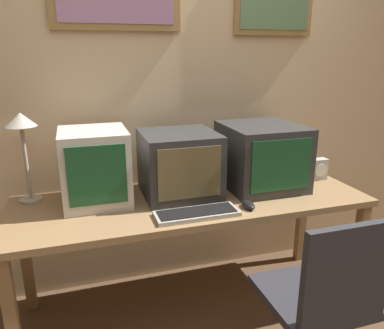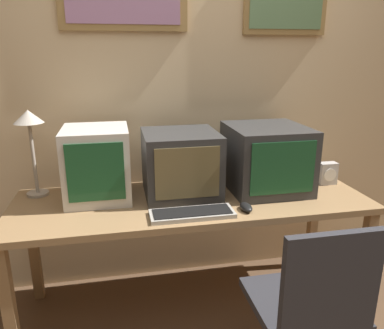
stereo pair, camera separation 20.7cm
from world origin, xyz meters
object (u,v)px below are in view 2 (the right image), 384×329
Objects in this scene: desk_clock at (327,173)px; office_chair at (306,326)px; monitor_center at (181,163)px; desk_lamp at (30,128)px; monitor_left at (97,164)px; keyboard_main at (192,213)px; mouse_near_keyboard at (246,207)px; monitor_right at (266,158)px.

desk_clock is 0.15× the size of office_chair.
desk_lamp is (-0.82, 0.14, 0.21)m from monitor_center.
monitor_left is 0.62m from keyboard_main.
mouse_near_keyboard is at bearing 1.74° from keyboard_main.
desk_clock is (0.93, -0.02, -0.11)m from monitor_center.
monitor_left is 0.42m from desk_lamp.
desk_clock reaches higher than keyboard_main.
office_chair is (-0.13, -0.82, -0.51)m from monitor_right.
desk_lamp is at bearing 150.46° from keyboard_main.
desk_lamp is at bearing 157.67° from mouse_near_keyboard.
desk_lamp is (-1.34, 0.16, 0.20)m from monitor_right.
monitor_center is at bearing 90.10° from keyboard_main.
monitor_center reaches higher than keyboard_main.
office_chair is at bearing -38.93° from desk_lamp.
monitor_right is at bearing 30.79° from keyboard_main.
monitor_right is at bearing 53.09° from mouse_near_keyboard.
monitor_center is 0.46× the size of office_chair.
keyboard_main is 0.98m from desk_clock.
office_chair is (0.10, -0.52, -0.33)m from mouse_near_keyboard.
desk_clock is 1.05m from office_chair.
keyboard_main is 0.47× the size of office_chair.
mouse_near_keyboard is (0.76, -0.34, -0.18)m from monitor_left.
monitor_left is at bearing 155.85° from mouse_near_keyboard.
monitor_center reaches higher than desk_clock.
office_chair is at bearing -52.81° from keyboard_main.
desk_lamp is 0.54× the size of office_chair.
office_chair reaches higher than keyboard_main.
monitor_right is 1.11× the size of keyboard_main.
mouse_near_keyboard is at bearing -155.22° from desk_clock.
monitor_left is 1.41m from desk_clock.
keyboard_main is 3.13× the size of desk_clock.
mouse_near_keyboard is 0.70m from desk_clock.
desk_lamp is at bearing 174.68° from desk_clock.
office_chair reaches higher than desk_clock.
desk_clock reaches higher than mouse_near_keyboard.
keyboard_main is at bearing -29.54° from desk_lamp.
mouse_near_keyboard is at bearing 100.68° from office_chair.
monitor_center is 0.46m from mouse_near_keyboard.
desk_clock is at bearing -1.89° from monitor_left.
office_chair is (0.39, -0.51, -0.33)m from keyboard_main.
mouse_near_keyboard is 0.12× the size of office_chair.
monitor_left is at bearing 143.30° from keyboard_main.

